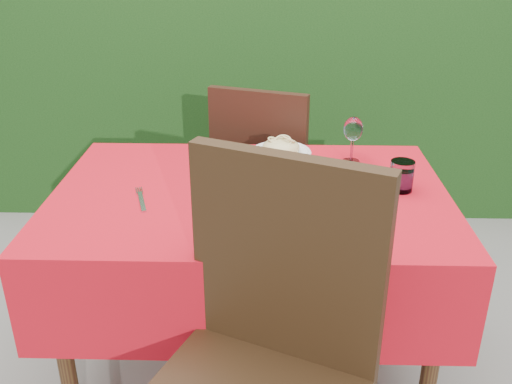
{
  "coord_description": "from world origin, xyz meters",
  "views": [
    {
      "loc": [
        0.06,
        -1.65,
        1.51
      ],
      "look_at": [
        0.02,
        -0.05,
        0.77
      ],
      "focal_mm": 40.0,
      "sensor_mm": 36.0,
      "label": 1
    }
  ],
  "objects_px": {
    "pizza_plate": "(274,193)",
    "fork": "(142,202)",
    "chair_far": "(265,173)",
    "pasta_plate": "(281,150)",
    "wine_glass": "(353,131)",
    "chair_near": "(265,353)",
    "water_glass": "(401,177)"
  },
  "relations": [
    {
      "from": "chair_near",
      "to": "pizza_plate",
      "type": "bearing_deg",
      "value": 111.24
    },
    {
      "from": "chair_near",
      "to": "pasta_plate",
      "type": "distance_m",
      "value": 0.93
    },
    {
      "from": "chair_near",
      "to": "wine_glass",
      "type": "distance_m",
      "value": 0.94
    },
    {
      "from": "pizza_plate",
      "to": "pasta_plate",
      "type": "xyz_separation_m",
      "value": [
        0.02,
        0.38,
        -0.0
      ]
    },
    {
      "from": "pizza_plate",
      "to": "water_glass",
      "type": "height_order",
      "value": "water_glass"
    },
    {
      "from": "chair_far",
      "to": "pasta_plate",
      "type": "xyz_separation_m",
      "value": [
        0.06,
        -0.35,
        0.24
      ]
    },
    {
      "from": "pizza_plate",
      "to": "water_glass",
      "type": "xyz_separation_m",
      "value": [
        0.4,
        0.08,
        0.02
      ]
    },
    {
      "from": "wine_glass",
      "to": "pizza_plate",
      "type": "bearing_deg",
      "value": -130.7
    },
    {
      "from": "pizza_plate",
      "to": "water_glass",
      "type": "relative_size",
      "value": 2.86
    },
    {
      "from": "chair_near",
      "to": "pasta_plate",
      "type": "bearing_deg",
      "value": 110.64
    },
    {
      "from": "wine_glass",
      "to": "fork",
      "type": "xyz_separation_m",
      "value": [
        -0.68,
        -0.35,
        -0.12
      ]
    },
    {
      "from": "chair_far",
      "to": "fork",
      "type": "bearing_deg",
      "value": 82.0
    },
    {
      "from": "pizza_plate",
      "to": "pasta_plate",
      "type": "distance_m",
      "value": 0.38
    },
    {
      "from": "chair_far",
      "to": "wine_glass",
      "type": "height_order",
      "value": "chair_far"
    },
    {
      "from": "pizza_plate",
      "to": "fork",
      "type": "bearing_deg",
      "value": -176.02
    },
    {
      "from": "fork",
      "to": "pizza_plate",
      "type": "bearing_deg",
      "value": -13.29
    },
    {
      "from": "pizza_plate",
      "to": "chair_near",
      "type": "bearing_deg",
      "value": -92.28
    },
    {
      "from": "chair_far",
      "to": "wine_glass",
      "type": "relative_size",
      "value": 5.49
    },
    {
      "from": "chair_near",
      "to": "chair_far",
      "type": "relative_size",
      "value": 1.15
    },
    {
      "from": "fork",
      "to": "wine_glass",
      "type": "bearing_deg",
      "value": 9.79
    },
    {
      "from": "chair_far",
      "to": "pasta_plate",
      "type": "relative_size",
      "value": 4.14
    },
    {
      "from": "wine_glass",
      "to": "chair_near",
      "type": "bearing_deg",
      "value": -109.03
    },
    {
      "from": "pasta_plate",
      "to": "water_glass",
      "type": "bearing_deg",
      "value": -37.75
    },
    {
      "from": "chair_far",
      "to": "pasta_plate",
      "type": "distance_m",
      "value": 0.43
    },
    {
      "from": "pizza_plate",
      "to": "wine_glass",
      "type": "height_order",
      "value": "wine_glass"
    },
    {
      "from": "pizza_plate",
      "to": "water_glass",
      "type": "distance_m",
      "value": 0.41
    },
    {
      "from": "pasta_plate",
      "to": "fork",
      "type": "bearing_deg",
      "value": -136.72
    },
    {
      "from": "pasta_plate",
      "to": "pizza_plate",
      "type": "bearing_deg",
      "value": -93.75
    },
    {
      "from": "water_glass",
      "to": "fork",
      "type": "bearing_deg",
      "value": -172.05
    },
    {
      "from": "chair_near",
      "to": "pizza_plate",
      "type": "distance_m",
      "value": 0.56
    },
    {
      "from": "wine_glass",
      "to": "pasta_plate",
      "type": "bearing_deg",
      "value": 167.01
    },
    {
      "from": "water_glass",
      "to": "pasta_plate",
      "type": "bearing_deg",
      "value": 142.25
    }
  ]
}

